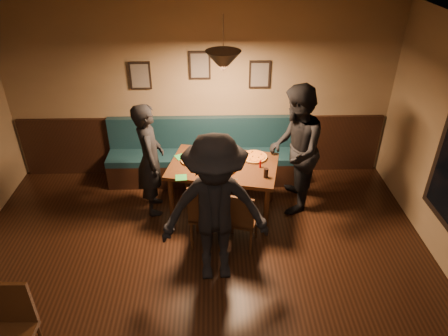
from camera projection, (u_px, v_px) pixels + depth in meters
name	position (u px, v px, depth m)	size (l,w,h in m)	color
ceiling	(184.00, 86.00, 2.71)	(7.00, 7.00, 0.00)	silver
wall_back	(201.00, 93.00, 6.43)	(6.00, 6.00, 0.00)	#8C704F
wainscot	(202.00, 145.00, 6.87)	(5.88, 0.06, 1.00)	black
booth_bench	(202.00, 153.00, 6.64)	(3.00, 0.60, 1.00)	#0F232D
picture_left	(140.00, 76.00, 6.23)	(0.32, 0.04, 0.42)	black
picture_center	(200.00, 65.00, 6.17)	(0.32, 0.04, 0.42)	black
picture_right	(260.00, 74.00, 6.27)	(0.32, 0.04, 0.42)	black
pendant_lamp	(223.00, 61.00, 5.01)	(0.44, 0.44, 0.25)	black
dining_table	(223.00, 188.00, 5.97)	(1.48, 0.95, 0.79)	#33180E
chair_near_left	(208.00, 212.00, 5.34)	(0.43, 0.43, 0.97)	black
chair_near_right	(242.00, 217.00, 5.33)	(0.38, 0.38, 0.87)	black
diner_left	(150.00, 160.00, 5.79)	(0.61, 0.40, 1.67)	black
diner_right	(295.00, 150.00, 5.79)	(0.92, 0.72, 1.89)	black
diner_front	(215.00, 211.00, 4.61)	(1.22, 0.70, 1.89)	black
pizza_a	(193.00, 160.00, 5.84)	(0.35, 0.35, 0.04)	orange
pizza_b	(224.00, 168.00, 5.64)	(0.34, 0.34, 0.04)	orange
pizza_c	(254.00, 157.00, 5.91)	(0.37, 0.37, 0.04)	orange
soda_glass	(266.00, 173.00, 5.45)	(0.06, 0.06, 0.13)	black
tabasco_bottle	(260.00, 163.00, 5.67)	(0.03, 0.03, 0.13)	#950704
napkin_a	(181.00, 157.00, 5.95)	(0.16, 0.16, 0.01)	#1F7733
napkin_b	(181.00, 177.00, 5.48)	(0.15, 0.15, 0.01)	#1E722C
cutlery_set	(223.00, 179.00, 5.45)	(0.02, 0.21, 0.00)	#BBBCC0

